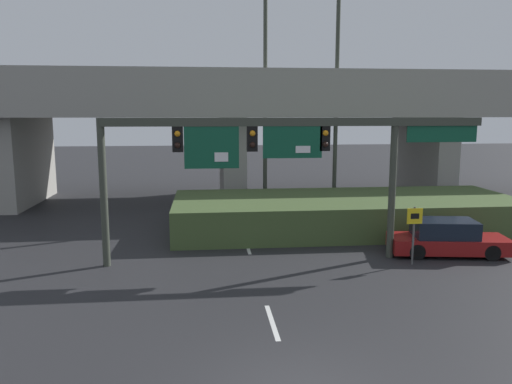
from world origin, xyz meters
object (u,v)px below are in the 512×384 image
object	(u,v)px
speed_limit_sign	(414,227)
highway_light_pole_near	(337,71)
parked_sedan_near_right	(447,239)
highway_light_pole_far	(265,89)
signal_gantry	(279,146)

from	to	relation	value
speed_limit_sign	highway_light_pole_near	bearing A→B (deg)	91.10
highway_light_pole_near	parked_sedan_near_right	xyz separation A→B (m)	(2.16, -9.85, -7.49)
speed_limit_sign	highway_light_pole_far	world-z (taller)	highway_light_pole_far
signal_gantry	speed_limit_sign	bearing A→B (deg)	-11.50
parked_sedan_near_right	signal_gantry	bearing A→B (deg)	-170.26
signal_gantry	highway_light_pole_far	world-z (taller)	highway_light_pole_far
highway_light_pole_near	parked_sedan_near_right	bearing A→B (deg)	-77.64
highway_light_pole_far	highway_light_pole_near	bearing A→B (deg)	-9.54
highway_light_pole_near	speed_limit_sign	bearing A→B (deg)	-88.90
parked_sedan_near_right	highway_light_pole_near	bearing A→B (deg)	111.03
parked_sedan_near_right	speed_limit_sign	bearing A→B (deg)	-140.53
signal_gantry	highway_light_pole_far	xyz separation A→B (m)	(0.77, 10.67, 2.64)
highway_light_pole_far	parked_sedan_near_right	distance (m)	13.87
speed_limit_sign	highway_light_pole_far	size ratio (longest dim) A/B	0.17
signal_gantry	highway_light_pole_near	bearing A→B (deg)	64.09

